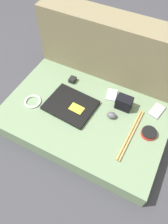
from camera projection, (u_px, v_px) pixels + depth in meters
ground_plane at (84, 124)px, 1.50m from camera, size 8.00×8.00×0.00m
couch_seat at (84, 119)px, 1.45m from camera, size 1.05×0.67×0.12m
couch_backrest at (113, 56)px, 1.51m from camera, size 1.05×0.20×0.55m
laptop at (71, 105)px, 1.43m from camera, size 0.33×0.27×0.03m
computer_mouse at (112, 115)px, 1.37m from camera, size 0.06×0.05×0.04m
speaker_puck at (149, 133)px, 1.30m from camera, size 0.09×0.09×0.03m
phone_silver at (112, 95)px, 1.49m from camera, size 0.09×0.11×0.01m
phone_black at (157, 111)px, 1.41m from camera, size 0.09×0.13×0.01m
camera_pouch at (124, 103)px, 1.40m from camera, size 0.10×0.07×0.09m
charger_brick at (73, 80)px, 1.56m from camera, size 0.04×0.05×0.03m
cable_coil at (33, 101)px, 1.45m from camera, size 0.11×0.11×0.01m
drumstick_pair at (131, 134)px, 1.31m from camera, size 0.04×0.39×0.01m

